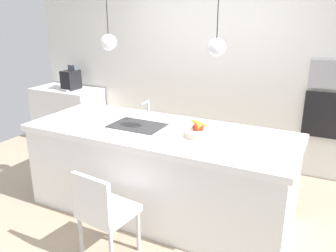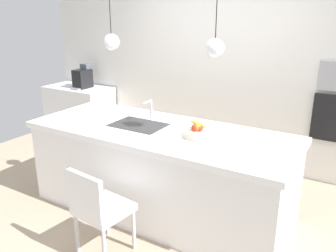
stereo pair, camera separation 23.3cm
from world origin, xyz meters
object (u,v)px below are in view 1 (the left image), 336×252
Objects in this scene: microwave at (334,75)px; oven at (328,115)px; chair_near at (104,210)px; fruit_bowl at (199,131)px; coffee_machine at (71,79)px.

microwave reaches higher than oven.
microwave is 3.04m from chair_near.
microwave is at bearing 58.15° from chair_near.
chair_near is at bearing -121.85° from oven.
oven is (1.05, 1.58, -0.12)m from fruit_bowl.
oven is at bearing 56.40° from fruit_bowl.
chair_near is (-0.49, -0.89, -0.50)m from fruit_bowl.
coffee_machine is at bearing 135.65° from chair_near.
coffee_machine is 0.68× the size of oven.
coffee_machine is 0.46× the size of chair_near.
fruit_bowl is 0.54× the size of oven.
fruit_bowl is at bearing 61.40° from chair_near.
oven reaches higher than fruit_bowl.
fruit_bowl is 1.13m from chair_near.
microwave is 0.96× the size of oven.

